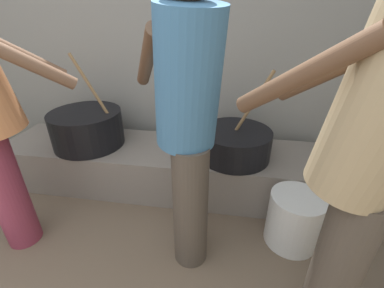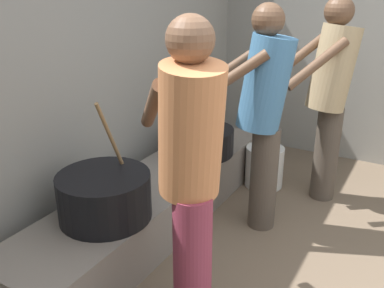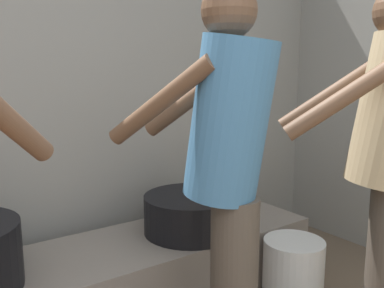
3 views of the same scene
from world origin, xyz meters
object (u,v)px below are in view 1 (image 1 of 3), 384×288
object	(u,v)px
cook_in_blue_shirt	(188,117)
cooking_pot_secondary	(87,128)
cook_in_tan_shirt	(368,156)
bucket_white_plastic	(294,219)
cooking_pot_main	(235,143)

from	to	relation	value
cook_in_blue_shirt	cooking_pot_secondary	bearing A→B (deg)	146.41
cook_in_blue_shirt	cook_in_tan_shirt	xyz separation A→B (m)	(0.68, -0.29, 0.01)
cook_in_blue_shirt	bucket_white_plastic	world-z (taller)	cook_in_blue_shirt
cook_in_tan_shirt	bucket_white_plastic	xyz separation A→B (m)	(-0.02, 0.49, -0.76)
cooking_pot_secondary	cooking_pot_main	bearing A→B (deg)	-0.75
cooking_pot_main	cook_in_blue_shirt	world-z (taller)	cook_in_blue_shirt
cook_in_tan_shirt	bucket_white_plastic	size ratio (longest dim) A/B	4.51
cooking_pot_secondary	cook_in_tan_shirt	bearing A→B (deg)	-29.62
cooking_pot_secondary	cook_in_tan_shirt	xyz separation A→B (m)	(1.63, -0.93, 0.42)
cook_in_tan_shirt	bucket_white_plastic	world-z (taller)	cook_in_tan_shirt
bucket_white_plastic	cooking_pot_main	bearing A→B (deg)	133.94
cooking_pot_main	cook_in_tan_shirt	world-z (taller)	cook_in_tan_shirt
cooking_pot_secondary	cook_in_tan_shirt	size ratio (longest dim) A/B	0.45
cook_in_blue_shirt	bucket_white_plastic	xyz separation A→B (m)	(0.66, 0.20, -0.75)
cook_in_tan_shirt	cooking_pot_secondary	bearing A→B (deg)	150.38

